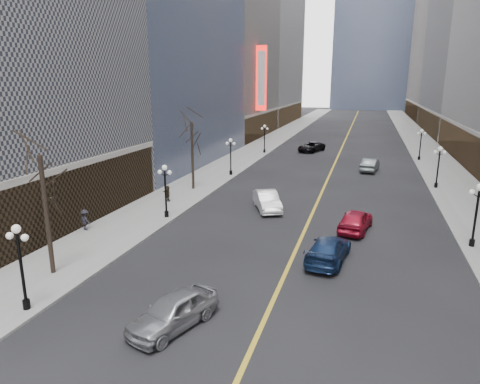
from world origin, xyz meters
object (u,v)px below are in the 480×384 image
Objects in this scene: car_nb_mid at (267,201)px; car_nb_far at (311,147)px; car_nb_near at (173,311)px; streetlamp_east_3 at (421,141)px; streetlamp_west_2 at (231,153)px; streetlamp_west_3 at (265,136)px; streetlamp_east_2 at (439,163)px; car_sb_near at (328,249)px; streetlamp_west_1 at (165,186)px; car_sb_far at (370,165)px; streetlamp_east_1 at (477,209)px; streetlamp_west_0 at (20,259)px; car_sb_mid at (356,220)px.

car_nb_mid is 0.89× the size of car_nb_far.
streetlamp_east_3 is at bearing 93.34° from car_nb_near.
streetlamp_west_2 is 18.00m from streetlamp_west_3.
streetlamp_east_2 is 18.00m from streetlamp_east_3.
streetlamp_west_1 is at bearing -13.15° from car_sb_near.
streetlamp_west_2 is 34.12m from car_nb_near.
streetlamp_west_3 is 43.57m from car_sb_near.
streetlamp_east_1 is at bearing 113.73° from car_sb_far.
streetlamp_west_3 is 0.92× the size of car_nb_near.
streetlamp_west_1 is at bearing -171.48° from car_nb_mid.
car_sb_far is at bearing -124.55° from streetlamp_east_3.
car_nb_mid is (-15.93, -31.01, -2.04)m from streetlamp_east_3.
car_sb_near is at bearing -151.43° from streetlamp_east_1.
car_nb_far is at bearing 28.87° from streetlamp_west_3.
streetlamp_west_3 reaches higher than car_sb_near.
streetlamp_west_3 is at bearing 79.38° from car_nb_mid.
streetlamp_west_0 is 0.77× the size of car_nb_far.
car_sb_mid is (15.60, -16.56, -2.04)m from streetlamp_west_2.
car_nb_far is (-0.53, 34.95, -0.05)m from car_nb_mid.
streetlamp_west_3 is at bearing 119.17° from car_nb_near.
streetlamp_east_1 is 0.77× the size of car_nb_far.
streetlamp_west_0 and streetlamp_west_2 have the same top height.
car_sb_near is 1.07× the size of car_sb_far.
streetlamp_east_2 is 1.00× the size of streetlamp_east_3.
car_nb_mid reaches higher than car_sb_near.
streetlamp_east_2 is at bearing 140.20° from car_sb_far.
car_sb_far is at bearing 42.28° from car_nb_mid.
car_nb_near is (-15.81, -51.16, -2.06)m from streetlamp_east_3.
streetlamp_east_1 reaches higher than car_nb_near.
streetlamp_west_2 is at bearing 142.67° from streetlamp_east_1.
streetlamp_west_1 is 30.82m from car_sb_far.
streetlamp_east_1 is 43.05m from streetlamp_west_3.
car_nb_mid is at bearing -59.49° from streetlamp_west_2.
car_nb_near is 0.94× the size of car_nb_mid.
car_sb_mid is at bearing 5.27° from streetlamp_west_1.
car_sb_far is at bearing 98.36° from car_nb_near.
streetlamp_east_2 and streetlamp_west_2 have the same top height.
car_nb_near is (7.79, -51.16, -2.06)m from streetlamp_west_3.
car_sb_far is (-6.98, 25.87, -2.05)m from streetlamp_east_1.
car_sb_near is at bearing 93.99° from car_sb_far.
car_nb_mid is (7.67, 4.99, -2.04)m from streetlamp_west_1.
streetlamp_east_1 reaches higher than car_sb_mid.
streetlamp_east_3 and streetlamp_west_2 have the same top height.
streetlamp_east_1 is 0.88× the size of car_sb_far.
streetlamp_west_0 is 8.10m from car_nb_near.
streetlamp_east_3 is at bearing 38.31° from car_nb_mid.
car_sb_far is (2.52, 31.04, 0.05)m from car_sb_near.
streetlamp_west_0 is 0.82× the size of car_sb_near.
streetlamp_west_2 is at bearing -87.52° from car_nb_far.
streetlamp_west_1 is 9.37m from car_nb_mid.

